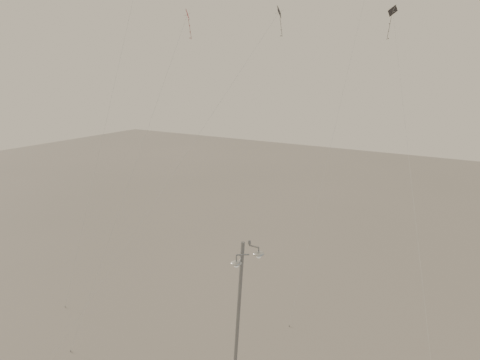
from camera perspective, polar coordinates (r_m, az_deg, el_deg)
The scene contains 4 objects.
street_lamp at distance 23.82m, azimuth -0.10°, elevation -17.63°, with size 1.87×0.88×9.94m.
kite_1 at distance 31.93m, azimuth -0.78°, elevation 11.78°, with size 7.75×15.73×21.71m.
kite_3 at distance 32.19m, azimuth -9.66°, elevation 10.32°, with size 2.70×10.19×21.42m.
kite_4 at distance 27.61m, azimuth 19.19°, elevation 8.69°, with size 6.88×11.66×21.20m.
Camera 1 is at (15.28, -17.83, 17.72)m, focal length 35.00 mm.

